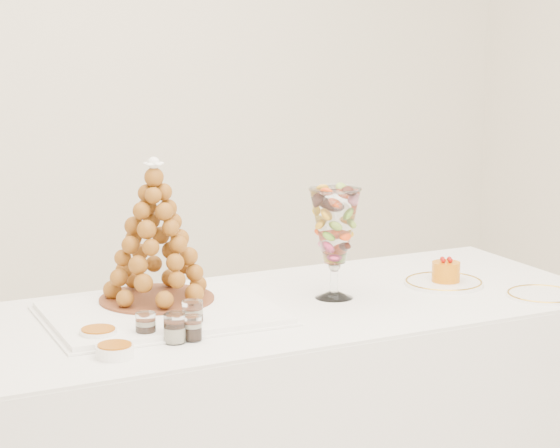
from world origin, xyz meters
TOP-DOWN VIEW (x-y plane):
  - buffet_table at (0.04, 0.14)m, footprint 2.00×0.84m
  - lace_tray at (-0.28, 0.19)m, footprint 0.64×0.50m
  - macaron_vase at (0.25, 0.14)m, footprint 0.15×0.15m
  - cake_plate at (0.62, 0.12)m, footprint 0.24×0.24m
  - spare_plate at (0.80, -0.13)m, footprint 0.21×0.21m
  - verrine_a at (-0.39, 0.02)m, footprint 0.06×0.06m
  - verrine_b at (-0.32, -0.01)m, footprint 0.06×0.06m
  - verrine_c at (-0.25, 0.05)m, footprint 0.06×0.06m
  - verrine_d at (-0.34, -0.04)m, footprint 0.07×0.07m
  - verrine_e at (-0.29, -0.04)m, footprint 0.05×0.05m
  - ramekin_back at (-0.50, 0.06)m, footprint 0.10×0.10m
  - ramekin_front at (-0.51, -0.08)m, footprint 0.09×0.09m
  - croquembouche at (-0.25, 0.30)m, footprint 0.33×0.33m
  - mousse_cake at (0.63, 0.11)m, footprint 0.09×0.09m

SIDE VIEW (x-z plane):
  - buffet_table at x=0.04m, z-range 0.00..0.75m
  - spare_plate at x=0.80m, z-range 0.75..0.76m
  - cake_plate at x=0.62m, z-range 0.75..0.76m
  - lace_tray at x=-0.28m, z-range 0.75..0.77m
  - ramekin_front at x=-0.51m, z-range 0.75..0.78m
  - ramekin_back at x=-0.50m, z-range 0.75..0.78m
  - verrine_e at x=-0.29m, z-range 0.75..0.82m
  - verrine_b at x=-0.32m, z-range 0.75..0.82m
  - verrine_a at x=-0.39m, z-range 0.75..0.82m
  - verrine_d at x=-0.34m, z-range 0.75..0.83m
  - verrine_c at x=-0.25m, z-range 0.75..0.83m
  - mousse_cake at x=0.63m, z-range 0.76..0.83m
  - macaron_vase at x=0.25m, z-range 0.80..1.13m
  - croquembouche at x=-0.25m, z-range 0.77..1.18m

